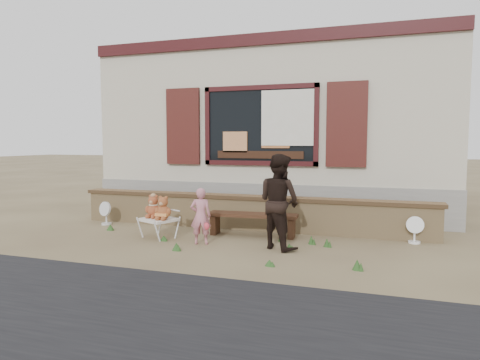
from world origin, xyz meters
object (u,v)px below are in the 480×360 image
(bench, at_px, (253,219))
(adult, at_px, (279,201))
(teddy_bear_left, at_px, (154,206))
(child, at_px, (201,216))
(teddy_bear_right, at_px, (163,207))
(folding_chair, at_px, (159,220))

(bench, distance_m, adult, 1.09)
(teddy_bear_left, relative_size, child, 0.44)
(teddy_bear_right, bearing_deg, folding_chair, 180.00)
(bench, distance_m, teddy_bear_right, 1.61)
(folding_chair, bearing_deg, teddy_bear_right, -0.00)
(teddy_bear_right, height_order, child, child)
(bench, height_order, child, child)
(folding_chair, distance_m, teddy_bear_right, 0.28)
(bench, distance_m, teddy_bear_left, 1.80)
(bench, xyz_separation_m, child, (-0.64, -0.86, 0.17))
(teddy_bear_left, relative_size, teddy_bear_right, 1.00)
(folding_chair, relative_size, teddy_bear_left, 1.74)
(folding_chair, distance_m, teddy_bear_left, 0.28)
(folding_chair, height_order, teddy_bear_left, teddy_bear_left)
(bench, distance_m, child, 1.09)
(child, bearing_deg, bench, -143.47)
(child, bearing_deg, teddy_bear_left, -30.00)
(teddy_bear_left, bearing_deg, bench, 43.54)
(bench, bearing_deg, teddy_bear_left, -163.27)
(folding_chair, xyz_separation_m, teddy_bear_right, (0.13, -0.05, 0.24))
(folding_chair, distance_m, child, 0.93)
(bench, bearing_deg, adult, -51.81)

